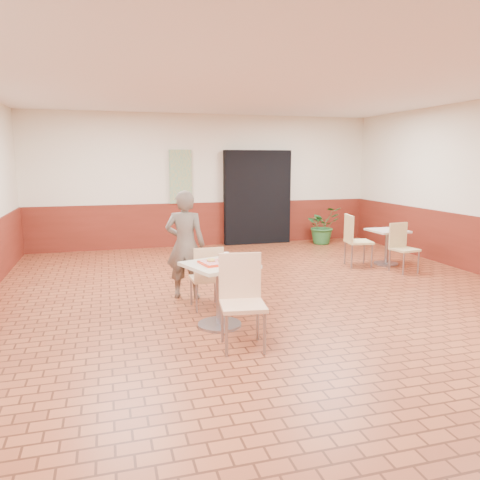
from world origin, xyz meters
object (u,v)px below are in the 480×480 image
object	(u,v)px
chair_main_front	(242,296)
main_table	(219,284)
chair_second_front	(402,245)
serving_tray	(219,262)
potted_plant	(323,225)
ring_donut	(211,260)
chair_second_left	(355,238)
long_john_donut	(224,259)
paper_cup	(226,256)
customer	(185,245)
second_table	(387,241)
chair_main_back	(207,274)

from	to	relation	value
chair_main_front	main_table	bearing A→B (deg)	105.24
chair_second_front	chair_main_front	bearing A→B (deg)	-154.67
serving_tray	potted_plant	bearing A→B (deg)	52.51
ring_donut	chair_second_left	bearing A→B (deg)	36.46
ring_donut	long_john_donut	xyz separation A→B (m)	(0.15, -0.03, 0.01)
paper_cup	chair_second_front	bearing A→B (deg)	25.23
paper_cup	chair_second_left	size ratio (longest dim) A/B	0.08
main_table	customer	xyz separation A→B (m)	(-0.19, 1.27, 0.26)
main_table	chair_second_left	world-z (taller)	chair_second_left
chair_main_front	chair_second_left	size ratio (longest dim) A/B	1.03
customer	chair_second_left	world-z (taller)	customer
long_john_donut	potted_plant	size ratio (longest dim) A/B	0.18
ring_donut	long_john_donut	size ratio (longest dim) A/B	0.62
serving_tray	paper_cup	size ratio (longest dim) A/B	5.27
customer	serving_tray	size ratio (longest dim) A/B	3.63
long_john_donut	second_table	distance (m)	4.51
customer	paper_cup	bearing A→B (deg)	123.87
long_john_donut	chair_main_back	bearing A→B (deg)	96.10
serving_tray	chair_second_front	bearing A→B (deg)	25.82
paper_cup	chair_second_left	bearing A→B (deg)	37.36
chair_main_front	chair_second_front	bearing A→B (deg)	41.36
chair_main_front	paper_cup	size ratio (longest dim) A/B	12.20
ring_donut	serving_tray	bearing A→B (deg)	-16.00
serving_tray	long_john_donut	size ratio (longest dim) A/B	2.64
chair_second_left	second_table	bearing A→B (deg)	-85.25
potted_plant	chair_main_back	bearing A→B (deg)	-131.76
chair_main_back	chair_second_left	distance (m)	3.67
main_table	ring_donut	distance (m)	0.31
long_john_donut	chair_second_left	size ratio (longest dim) A/B	0.17
serving_tray	ring_donut	distance (m)	0.10
second_table	potted_plant	distance (m)	2.38
chair_main_back	paper_cup	bearing A→B (deg)	100.59
chair_main_back	second_table	xyz separation A→B (m)	(3.87, 1.74, -0.03)
customer	serving_tray	world-z (taller)	customer
chair_main_front	chair_main_back	world-z (taller)	chair_main_front
customer	chair_second_left	distance (m)	3.60
paper_cup	serving_tray	bearing A→B (deg)	-138.19
customer	chair_second_front	bearing A→B (deg)	-152.87
ring_donut	chair_second_front	xyz separation A→B (m)	(3.88, 1.81, -0.33)
ring_donut	potted_plant	world-z (taller)	potted_plant
main_table	chair_main_front	xyz separation A→B (m)	(0.09, -0.65, 0.04)
main_table	chair_second_front	size ratio (longest dim) A/B	0.89
customer	long_john_donut	bearing A→B (deg)	120.52
chair_main_front	chair_main_back	xyz separation A→B (m)	(-0.10, 1.31, -0.08)
ring_donut	long_john_donut	distance (m)	0.16
chair_main_front	customer	distance (m)	1.96
paper_cup	potted_plant	xyz separation A→B (m)	(3.55, 4.67, -0.39)
chair_main_back	potted_plant	size ratio (longest dim) A/B	0.97
chair_second_left	potted_plant	bearing A→B (deg)	-1.89
potted_plant	ring_donut	bearing A→B (deg)	-128.33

